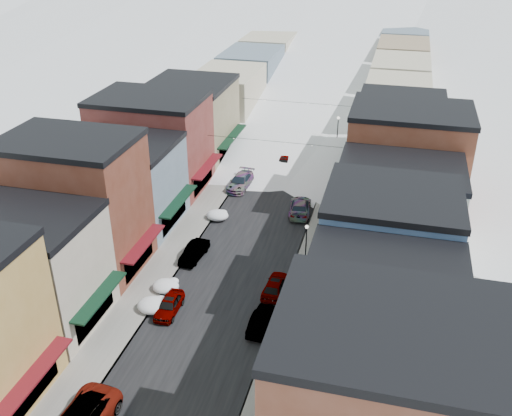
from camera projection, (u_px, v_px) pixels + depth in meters
The scene contains 32 objects.
road at pixel (306, 134), 83.73m from camera, with size 10.00×160.00×0.01m, color black.
sidewalk_left at pixel (262, 129), 85.15m from camera, with size 3.20×160.00×0.15m, color gray.
sidewalk_right at pixel (351, 137), 82.25m from camera, with size 3.20×160.00×0.15m, color gray.
curb_left at pixel (272, 130), 84.81m from camera, with size 0.10×160.00×0.15m, color slate.
curb_right at pixel (340, 136), 82.59m from camera, with size 0.10×160.00×0.15m, color slate.
bldg_l_cream at pixel (31, 269), 43.68m from camera, with size 11.30×8.20×9.50m.
bldg_l_brick_near at pixel (76, 205), 49.96m from camera, with size 12.30×8.20×12.50m.
bldg_l_grayblue at pixel (126, 183), 57.95m from camera, with size 11.30×9.20×9.00m.
bldg_l_brick_far at pixel (152, 142), 65.43m from camera, with size 13.30×9.20×11.00m.
bldg_l_tan at pixel (191, 120), 74.02m from camera, with size 11.30×11.20×10.00m.
bldg_r_green at pixel (380, 329), 37.44m from camera, with size 11.30×9.20×9.50m.
bldg_r_blue at pixel (387, 252), 44.93m from camera, with size 11.30×9.20×10.50m.
bldg_r_cream at pixel (397, 209), 52.89m from camera, with size 12.30×9.20×9.00m.
bldg_r_brick_far at pixel (406, 161), 59.92m from camera, with size 13.30×9.20×11.50m.
bldg_r_tan at pixel (399, 137), 69.19m from camera, with size 11.30×11.20×9.50m.
distant_blocks at pixel (329, 69), 101.61m from camera, with size 34.00×55.00×8.00m.
overhead_cables at pixel (290, 120), 70.13m from camera, with size 16.40×15.04×0.04m.
car_silver_sedan at pixel (169, 305), 46.34m from camera, with size 1.60×3.97×1.35m, color gray.
car_dark_hatch at pixel (194, 252), 53.50m from camera, with size 1.47×4.22×1.39m, color black.
car_silver_wagon at pixel (240, 182), 67.15m from camera, with size 2.17×5.35×1.55m, color gray.
car_green_sedan at pixel (262, 320), 44.57m from camera, with size 1.49×4.26×1.40m, color black.
car_gray_suv at pixel (276, 285), 48.67m from camera, with size 1.75×4.34×1.48m, color gray.
car_black_sedan at pixel (300, 207), 61.46m from camera, with size 2.20×5.40×1.57m, color black.
car_lane_silver at pixel (284, 162), 72.57m from camera, with size 1.57×3.90×1.33m, color #AFB3B7.
car_lane_white at pixel (318, 112), 90.33m from camera, with size 2.32×5.03×1.40m, color white.
trash_can at pixel (287, 286), 48.81m from camera, with size 0.52×0.52×0.88m.
streetlamp_near at pixel (306, 239), 51.69m from camera, with size 0.33×0.33×3.98m.
streetlamp_far at pixel (338, 129), 76.55m from camera, with size 0.39×0.39×4.65m.
planter_far at pixel (297, 362), 40.81m from camera, with size 0.35×0.35×0.63m, color #2C5426.
snow_pile_near at pixel (153, 305), 46.62m from camera, with size 2.52×2.75×1.07m.
snow_pile_mid at pixel (166, 286), 49.06m from camera, with size 2.33×2.63×0.98m.
snow_pile_far at pixel (218, 215), 60.43m from camera, with size 2.36×2.65×1.00m.
Camera 1 is at (12.63, -18.57, 29.19)m, focal length 40.00 mm.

